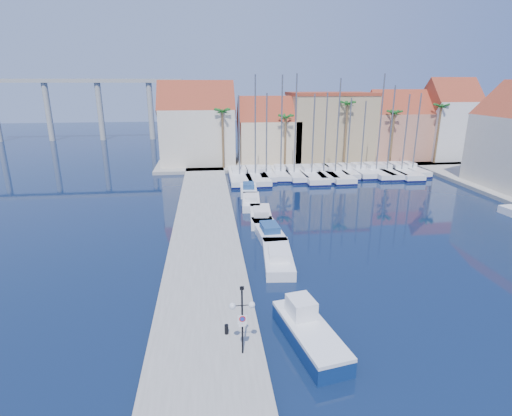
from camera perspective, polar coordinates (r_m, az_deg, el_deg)
The scene contains 36 objects.
ground at distance 26.68m, azimuth 13.05°, elevation -13.66°, with size 260.00×260.00×0.00m, color black.
quay_west at distance 37.29m, azimuth -7.29°, elevation -3.63°, with size 6.00×77.00×0.50m, color gray.
shore_north at distance 72.98m, azimuth 7.88°, elevation 6.79°, with size 54.00×16.00×0.50m, color gray.
lamp_post at distance 20.13m, azimuth -1.99°, elevation -14.38°, with size 1.28×0.34×3.77m.
bollard at distance 22.74m, azimuth -4.24°, elevation -16.89°, with size 0.22×0.22×0.55m, color black.
fishing_boat at distance 22.81m, azimuth 7.50°, elevation -17.09°, with size 3.15×6.40×2.14m.
motorboat_west_0 at distance 31.64m, azimuth 3.15°, elevation -6.98°, with size 2.81×6.93×1.40m.
motorboat_west_1 at distance 36.85m, azimuth 1.79°, elevation -3.32°, with size 2.53×6.71×1.40m.
motorboat_west_2 at distance 41.11m, azimuth 0.68°, elevation -1.08°, with size 2.68×6.73×1.40m.
motorboat_west_3 at distance 46.07m, azimuth -0.70°, elevation 0.98°, with size 2.53×6.22×1.40m.
motorboat_west_4 at distance 51.52m, azimuth -1.09°, elevation 2.77°, with size 2.48×6.42×1.40m.
sailboat_0 at distance 58.49m, azimuth -2.39°, elevation 4.60°, with size 3.09×11.34×11.95m.
sailboat_1 at distance 58.91m, azimuth -0.19°, elevation 4.73°, with size 3.41×11.94×14.67m.
sailboat_2 at distance 59.66m, azimuth 1.42°, elevation 4.91°, with size 2.40×8.37×12.20m.
sailboat_3 at distance 60.34m, azimuth 3.48°, elevation 5.08°, with size 2.54×8.41×14.66m.
sailboat_4 at distance 60.06m, azimuth 5.33°, elevation 4.96°, with size 2.84×9.23×14.82m.
sailboat_5 at distance 60.16m, azimuth 7.79°, elevation 4.82°, with size 3.20×11.46×12.14m.
sailboat_6 at distance 61.13m, azimuth 9.50°, elevation 4.96°, with size 3.11×10.03×12.29m.
sailboat_7 at distance 61.29m, azimuth 11.04°, elevation 4.91°, with size 3.18×11.54×14.19m.
sailboat_8 at distance 62.84m, azimuth 12.68°, elevation 5.13°, with size 2.49×8.23×11.49m.
sailboat_9 at distance 63.71m, azimuth 14.55°, elevation 5.15°, with size 2.28×8.40×11.03m.
sailboat_10 at distance 64.30m, azimuth 16.55°, elevation 5.12°, with size 3.07×9.99×14.83m.
sailboat_11 at distance 64.85m, azimuth 17.98°, elevation 5.07°, with size 2.76×9.74×13.26m.
sailboat_12 at distance 65.63m, azimuth 19.81°, elevation 5.00°, with size 3.01×10.89×12.01m.
sailboat_13 at distance 67.22m, azimuth 21.22°, elevation 5.17°, with size 2.71×8.38×12.11m.
building_0 at distance 68.70m, azimuth -8.36°, elevation 11.40°, with size 12.30×9.00×13.50m.
building_1 at distance 69.62m, azimuth 1.77°, elevation 10.64°, with size 10.30×8.00×11.00m.
building_2 at distance 72.95m, azimuth 10.40°, elevation 11.44°, with size 14.20×10.20×11.50m.
building_3 at distance 76.49m, azimuth 19.38°, elevation 10.72°, with size 10.30×8.00×12.00m.
building_4 at distance 79.89m, azimuth 25.70°, elevation 11.05°, with size 8.30×8.00×14.00m.
palm_0 at distance 63.53m, azimuth -4.84°, elevation 13.35°, with size 2.60×2.60×10.15m.
palm_1 at distance 64.77m, azimuth 4.27°, elevation 12.61°, with size 2.60×2.60×9.15m.
palm_2 at distance 67.29m, azimuth 12.95°, elevation 14.02°, with size 2.60×2.60×11.15m.
palm_3 at distance 70.46m, azimuth 19.16°, elevation 12.50°, with size 2.60×2.60×9.65m.
palm_4 at distance 74.22m, azimuth 24.94°, elevation 12.80°, with size 2.60×2.60×10.65m.
viaduct at distance 107.79m, azimuth -24.25°, elevation 14.24°, with size 48.00×2.20×14.45m.
Camera 1 is at (-8.51, -21.32, 13.60)m, focal length 28.00 mm.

